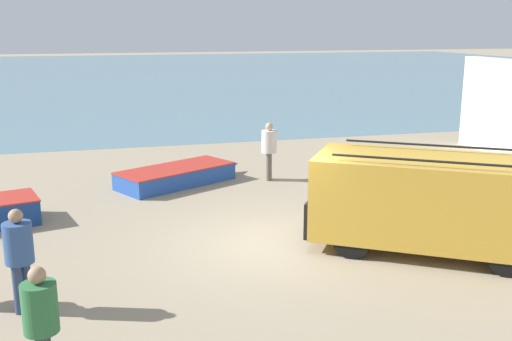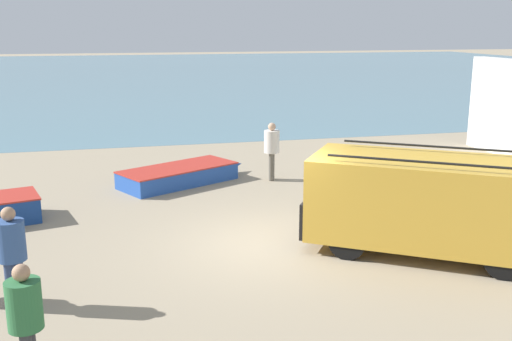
{
  "view_description": "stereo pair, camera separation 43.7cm",
  "coord_description": "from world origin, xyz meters",
  "views": [
    {
      "loc": [
        -3.66,
        -11.95,
        4.74
      ],
      "look_at": [
        0.39,
        2.96,
        1.0
      ],
      "focal_mm": 42.0,
      "sensor_mm": 36.0,
      "label": 1
    },
    {
      "loc": [
        -3.23,
        -12.06,
        4.74
      ],
      "look_at": [
        0.39,
        2.96,
        1.0
      ],
      "focal_mm": 42.0,
      "sensor_mm": 36.0,
      "label": 2
    }
  ],
  "objects": [
    {
      "name": "ground_plane",
      "position": [
        0.0,
        0.0,
        0.0
      ],
      "size": [
        200.0,
        200.0,
        0.0
      ],
      "primitive_type": "plane",
      "color": "gray"
    },
    {
      "name": "fishing_rowboat_0",
      "position": [
        -1.27,
        5.92,
        0.27
      ],
      "size": [
        4.31,
        3.01,
        0.54
      ],
      "rotation": [
        0.0,
        0.0,
        0.49
      ],
      "color": "#234CA3",
      "rests_on": "ground_plane"
    },
    {
      "name": "fisherman_3",
      "position": [
        -4.5,
        -4.36,
        1.05
      ],
      "size": [
        0.46,
        0.46,
        1.76
      ],
      "rotation": [
        0.0,
        0.0,
        6.16
      ],
      "color": "#38383D",
      "rests_on": "ground_plane"
    },
    {
      "name": "parked_van",
      "position": [
        3.13,
        -1.12,
        1.14
      ],
      "size": [
        5.31,
        4.49,
        2.18
      ],
      "rotation": [
        0.0,
        0.0,
        2.56
      ],
      "color": "gold",
      "rests_on": "ground_plane"
    },
    {
      "name": "fishing_rowboat_2",
      "position": [
        7.08,
        4.08,
        0.26
      ],
      "size": [
        2.32,
        5.28,
        0.51
      ],
      "rotation": [
        0.0,
        0.0,
        4.89
      ],
      "color": "navy",
      "rests_on": "ground_plane"
    },
    {
      "name": "sea_water",
      "position": [
        0.0,
        52.0,
        0.0
      ],
      "size": [
        120.0,
        80.0,
        0.01
      ],
      "primitive_type": "cube",
      "color": "slate",
      "rests_on": "ground_plane"
    },
    {
      "name": "fisherman_2",
      "position": [
        -5.02,
        -1.87,
        1.09
      ],
      "size": [
        0.48,
        0.48,
        1.82
      ],
      "rotation": [
        0.0,
        0.0,
        2.39
      ],
      "color": "navy",
      "rests_on": "ground_plane"
    },
    {
      "name": "fisherman_0",
      "position": [
        1.54,
        5.63,
        1.09
      ],
      "size": [
        0.48,
        0.48,
        1.82
      ],
      "rotation": [
        0.0,
        0.0,
        2.79
      ],
      "color": "#5B564C",
      "rests_on": "ground_plane"
    }
  ]
}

